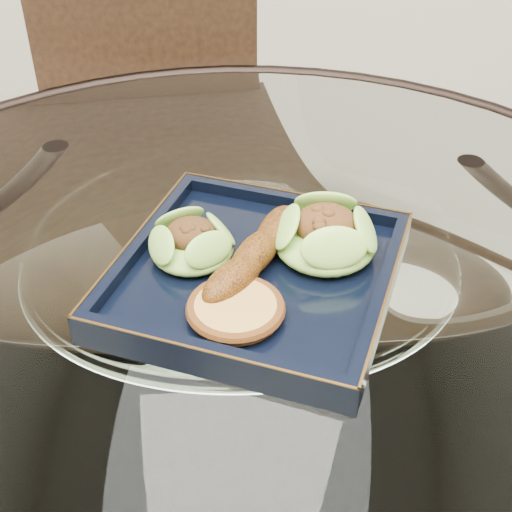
{
  "coord_description": "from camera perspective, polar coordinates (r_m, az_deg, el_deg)",
  "views": [
    {
      "loc": [
        0.06,
        -0.56,
        1.23
      ],
      "look_at": [
        0.02,
        -0.0,
        0.8
      ],
      "focal_mm": 50.0,
      "sensor_mm": 36.0,
      "label": 1
    }
  ],
  "objects": [
    {
      "name": "lettuce_wrap_right",
      "position": [
        0.74,
        5.56,
        1.44
      ],
      "size": [
        0.13,
        0.13,
        0.04
      ],
      "primitive_type": "ellipsoid",
      "rotation": [
        0.0,
        0.0,
        -0.34
      ],
      "color": "#689E2D",
      "rests_on": "navy_plate"
    },
    {
      "name": "dining_table",
      "position": [
        0.85,
        -1.06,
        -10.74
      ],
      "size": [
        1.13,
        1.13,
        0.77
      ],
      "color": "white",
      "rests_on": "ground"
    },
    {
      "name": "navy_plate",
      "position": [
        0.73,
        -0.0,
        -1.88
      ],
      "size": [
        0.33,
        0.33,
        0.02
      ],
      "primitive_type": "cube",
      "rotation": [
        0.0,
        0.0,
        -0.26
      ],
      "color": "black",
      "rests_on": "dining_table"
    },
    {
      "name": "lettuce_wrap_left",
      "position": [
        0.73,
        -5.15,
        0.89
      ],
      "size": [
        0.1,
        0.1,
        0.03
      ],
      "primitive_type": "ellipsoid",
      "rotation": [
        0.0,
        0.0,
        0.18
      ],
      "color": "#548F29",
      "rests_on": "navy_plate"
    },
    {
      "name": "dining_chair",
      "position": [
        1.29,
        -7.44,
        2.87
      ],
      "size": [
        0.47,
        0.47,
        0.9
      ],
      "rotation": [
        0.0,
        0.0,
        0.23
      ],
      "color": "#321E10",
      "rests_on": "ground"
    },
    {
      "name": "crumb_patty",
      "position": [
        0.66,
        -1.64,
        -4.35
      ],
      "size": [
        0.1,
        0.1,
        0.02
      ],
      "primitive_type": "cylinder",
      "rotation": [
        0.0,
        0.0,
        0.23
      ],
      "color": "#C78C42",
      "rests_on": "navy_plate"
    },
    {
      "name": "roasted_plantain",
      "position": [
        0.72,
        -0.04,
        0.23
      ],
      "size": [
        0.1,
        0.17,
        0.03
      ],
      "primitive_type": "ellipsoid",
      "rotation": [
        0.0,
        0.0,
        1.15
      ],
      "color": "#6B370B",
      "rests_on": "navy_plate"
    }
  ]
}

